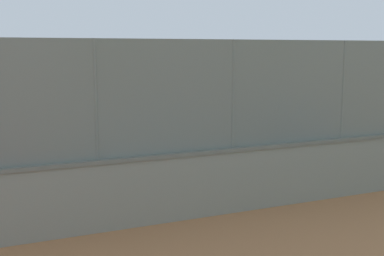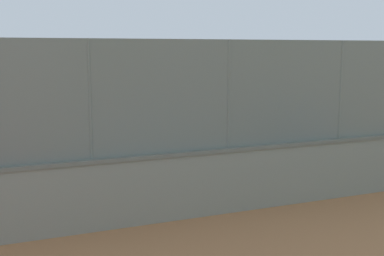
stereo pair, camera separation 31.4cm
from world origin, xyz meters
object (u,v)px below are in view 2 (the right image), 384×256
player_crossing_court (220,130)px  player_foreground_swinging (26,124)px  sports_ball (250,158)px  player_near_wall_returning (162,109)px

player_crossing_court → player_foreground_swinging: player_foreground_swinging is taller
player_foreground_swinging → sports_ball: 7.97m
player_foreground_swinging → player_near_wall_returning: bearing=-148.9°
player_near_wall_returning → player_foreground_swinging: 7.65m
sports_ball → player_foreground_swinging: bearing=-32.8°
player_foreground_swinging → sports_ball: (-6.65, 4.29, -0.94)m
player_crossing_court → player_foreground_swinging: size_ratio=0.95×
player_near_wall_returning → player_foreground_swinging: (6.55, 3.95, 0.16)m
player_crossing_court → sports_ball: size_ratio=11.73×
player_near_wall_returning → player_foreground_swinging: bearing=31.1°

